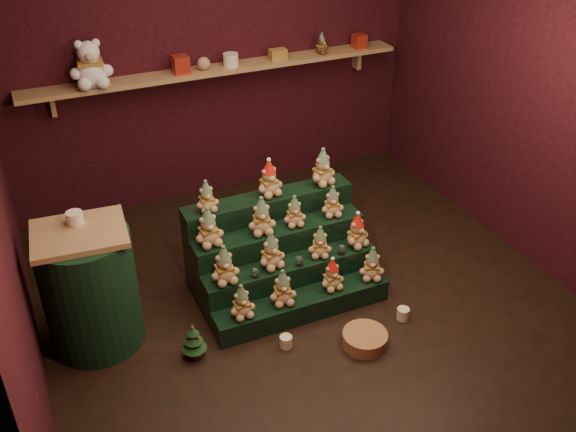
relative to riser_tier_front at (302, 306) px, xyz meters
name	(u,v)px	position (x,y,z in m)	size (l,w,h in m)	color
ground	(305,296)	(0.11, 0.20, -0.09)	(4.00, 4.00, 0.00)	black
back_wall	(213,53)	(0.11, 2.25, 1.31)	(4.00, 0.10, 2.80)	black
front_wall	(509,316)	(0.11, -1.85, 1.31)	(4.00, 0.10, 2.80)	black
right_wall	(538,93)	(2.16, 0.20, 1.31)	(0.10, 4.00, 2.80)	black
back_shelf	(219,70)	(0.11, 2.07, 1.20)	(3.60, 0.26, 0.24)	tan
riser_tier_front	(302,306)	(0.00, 0.00, 0.00)	(1.40, 0.22, 0.18)	black
riser_tier_midfront	(291,281)	(0.00, 0.22, 0.09)	(1.40, 0.22, 0.36)	black
riser_tier_midback	(279,257)	(0.00, 0.44, 0.18)	(1.40, 0.22, 0.54)	black
riser_tier_back	(269,233)	(0.00, 0.66, 0.27)	(1.40, 0.22, 0.72)	black
teddy_0	(242,301)	(-0.49, -0.01, 0.22)	(0.19, 0.17, 0.27)	tan
teddy_1	(283,287)	(-0.16, 0.00, 0.23)	(0.20, 0.18, 0.28)	tan
teddy_2	(332,274)	(0.25, 0.01, 0.22)	(0.19, 0.17, 0.26)	tan
teddy_3	(372,263)	(0.60, 0.00, 0.23)	(0.20, 0.18, 0.28)	tan
teddy_4	(224,265)	(-0.54, 0.20, 0.42)	(0.22, 0.19, 0.30)	tan
teddy_5	(271,250)	(-0.16, 0.23, 0.42)	(0.21, 0.19, 0.30)	tan
teddy_6	(320,242)	(0.24, 0.21, 0.40)	(0.18, 0.16, 0.26)	tan
teddy_7	(357,230)	(0.57, 0.22, 0.41)	(0.21, 0.18, 0.29)	tan
teddy_8	(208,227)	(-0.57, 0.46, 0.61)	(0.22, 0.20, 0.31)	tan
teddy_9	(262,216)	(-0.14, 0.44, 0.60)	(0.22, 0.19, 0.30)	tan
teddy_10	(294,211)	(0.13, 0.44, 0.58)	(0.18, 0.16, 0.25)	tan
teddy_11	(332,201)	(0.47, 0.45, 0.58)	(0.18, 0.16, 0.26)	tan
teddy_12	(206,196)	(-0.51, 0.64, 0.75)	(0.18, 0.16, 0.25)	tan
teddy_13	(269,178)	(0.02, 0.67, 0.78)	(0.21, 0.19, 0.30)	tan
teddy_14	(323,167)	(0.48, 0.66, 0.78)	(0.22, 0.20, 0.30)	tan
snow_globe_a	(255,272)	(-0.32, 0.16, 0.31)	(0.06, 0.06, 0.08)	black
snow_globe_b	(299,261)	(0.04, 0.16, 0.31)	(0.06, 0.06, 0.08)	black
snow_globe_c	(342,249)	(0.41, 0.16, 0.31)	(0.06, 0.06, 0.08)	black
side_table	(90,288)	(-1.47, 0.38, 0.38)	(0.66, 0.66, 0.95)	tan
table_ornament	(75,218)	(-1.47, 0.48, 0.90)	(0.11, 0.11, 0.09)	beige
mini_christmas_tree	(194,341)	(-0.89, -0.09, 0.06)	(0.18, 0.18, 0.30)	#442218
mug_left	(286,342)	(-0.26, -0.26, -0.04)	(0.09, 0.09, 0.09)	beige
mug_right	(403,314)	(0.68, -0.35, -0.04)	(0.10, 0.10, 0.10)	beige
wicker_basket	(365,339)	(0.27, -0.48, -0.04)	(0.33, 0.33, 0.10)	#A97144
white_bear	(89,57)	(-1.03, 2.04, 1.48)	(0.36, 0.32, 0.50)	white
brown_bear	(322,44)	(1.15, 2.04, 1.33)	(0.14, 0.13, 0.19)	#4A2F18
gift_tin_red_a	(181,65)	(-0.25, 2.05, 1.31)	(0.14, 0.14, 0.16)	#AE2D1A
gift_tin_cream	(231,60)	(0.22, 2.05, 1.29)	(0.14, 0.14, 0.12)	beige
gift_tin_red_b	(359,41)	(1.58, 2.05, 1.30)	(0.12, 0.12, 0.14)	#AE2D1A
shelf_plush_ball	(204,64)	(-0.04, 2.05, 1.29)	(0.12, 0.12, 0.12)	tan
scarf_gift_box	(278,54)	(0.70, 2.05, 1.28)	(0.16, 0.10, 0.10)	orange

